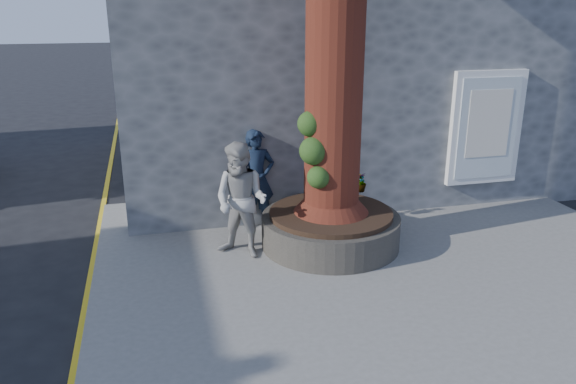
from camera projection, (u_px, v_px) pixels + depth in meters
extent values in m
plane|color=black|center=(320.00, 318.00, 7.47)|extent=(120.00, 120.00, 0.00)
cube|color=slate|center=(393.00, 269.00, 8.72)|extent=(9.00, 8.00, 0.12)
cube|color=yellow|center=(85.00, 309.00, 7.68)|extent=(0.10, 30.00, 0.01)
cube|color=#515356|center=(332.00, 46.00, 13.72)|extent=(10.00, 8.00, 6.00)
cube|color=white|center=(486.00, 128.00, 10.82)|extent=(1.50, 0.12, 2.20)
cube|color=silver|center=(488.00, 129.00, 10.76)|extent=(1.25, 0.04, 1.95)
cube|color=silver|center=(489.00, 124.00, 10.71)|extent=(0.90, 0.02, 1.30)
cylinder|color=black|center=(330.00, 230.00, 9.37)|extent=(2.30, 2.30, 0.52)
cylinder|color=black|center=(331.00, 213.00, 9.28)|extent=(2.04, 2.04, 0.08)
cone|color=#451E11|center=(331.00, 191.00, 9.16)|extent=(1.24, 1.24, 0.70)
sphere|color=#204216|center=(313.00, 151.00, 8.64)|extent=(0.44, 0.44, 0.44)
sphere|color=#204216|center=(318.00, 177.00, 8.69)|extent=(0.36, 0.36, 0.36)
sphere|color=#204216|center=(310.00, 124.00, 8.62)|extent=(0.40, 0.40, 0.40)
imported|color=#121E32|center=(257.00, 180.00, 9.94)|extent=(0.70, 0.51, 1.79)
imported|color=#A3A19C|center=(241.00, 201.00, 8.78)|extent=(1.14, 1.10, 1.85)
cube|color=white|center=(269.00, 220.00, 10.14)|extent=(0.21, 0.14, 0.28)
imported|color=gray|center=(361.00, 183.00, 10.19)|extent=(0.20, 0.17, 0.32)
imported|color=gray|center=(330.00, 184.00, 10.05)|extent=(0.29, 0.29, 0.38)
imported|color=gray|center=(361.00, 182.00, 10.19)|extent=(0.26, 0.26, 0.35)
imported|color=gray|center=(361.00, 184.00, 10.20)|extent=(0.24, 0.27, 0.26)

